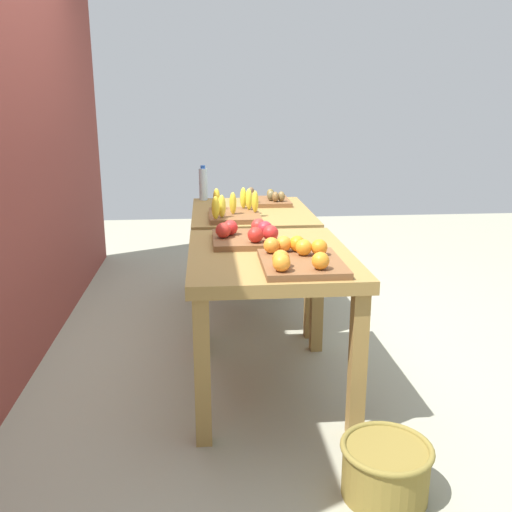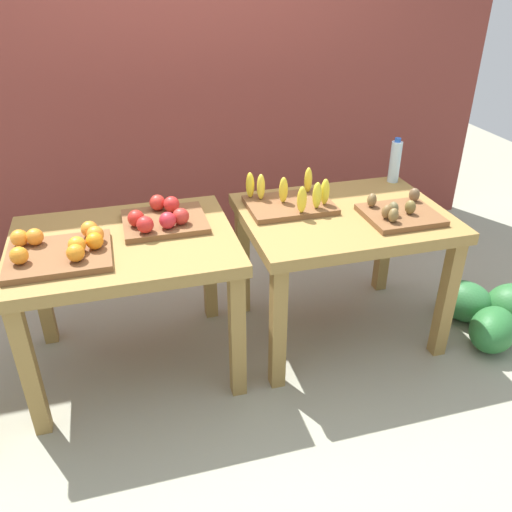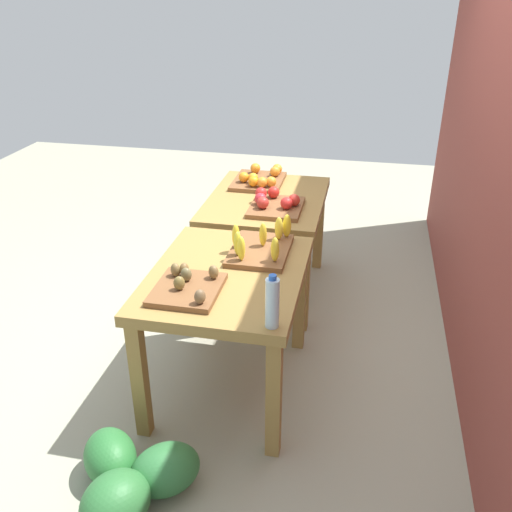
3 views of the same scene
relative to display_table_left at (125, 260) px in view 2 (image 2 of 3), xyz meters
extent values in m
plane|color=gray|center=(0.56, 0.00, -0.64)|extent=(8.00, 8.00, 0.00)
cube|color=brown|center=(0.56, 1.35, 0.86)|extent=(4.40, 0.12, 3.00)
cube|color=olive|center=(0.00, 0.00, 0.08)|extent=(1.04, 0.80, 0.06)
cube|color=olive|center=(-0.46, -0.34, -0.29)|extent=(0.07, 0.07, 0.69)
cube|color=olive|center=(0.46, -0.34, -0.29)|extent=(0.07, 0.07, 0.69)
cube|color=olive|center=(-0.46, 0.34, -0.29)|extent=(0.07, 0.07, 0.69)
cube|color=olive|center=(0.46, 0.34, -0.29)|extent=(0.07, 0.07, 0.69)
cube|color=olive|center=(1.12, 0.00, 0.08)|extent=(1.04, 0.80, 0.06)
cube|color=olive|center=(0.66, -0.34, -0.29)|extent=(0.07, 0.07, 0.69)
cube|color=olive|center=(1.58, -0.34, -0.29)|extent=(0.07, 0.07, 0.69)
cube|color=olive|center=(0.66, 0.34, -0.29)|extent=(0.07, 0.07, 0.69)
cube|color=olive|center=(1.58, 0.34, -0.29)|extent=(0.07, 0.07, 0.69)
cube|color=brown|center=(-0.27, -0.11, 0.12)|extent=(0.44, 0.36, 0.03)
sphere|color=orange|center=(-0.11, -0.05, 0.18)|extent=(0.11, 0.11, 0.08)
sphere|color=orange|center=(-0.20, -0.21, 0.18)|extent=(0.09, 0.09, 0.08)
sphere|color=orange|center=(-0.19, -0.14, 0.18)|extent=(0.10, 0.10, 0.08)
sphere|color=orange|center=(-0.14, 0.01, 0.18)|extent=(0.09, 0.09, 0.08)
sphere|color=orange|center=(-0.44, 0.00, 0.18)|extent=(0.11, 0.11, 0.08)
sphere|color=orange|center=(-0.37, -0.01, 0.18)|extent=(0.08, 0.08, 0.08)
sphere|color=orange|center=(-0.42, -0.17, 0.18)|extent=(0.10, 0.10, 0.08)
sphere|color=orange|center=(-0.12, -0.12, 0.18)|extent=(0.11, 0.11, 0.08)
cube|color=brown|center=(0.21, 0.11, 0.12)|extent=(0.40, 0.34, 0.03)
sphere|color=red|center=(0.22, 0.00, 0.18)|extent=(0.11, 0.11, 0.08)
sphere|color=red|center=(0.11, -0.02, 0.18)|extent=(0.09, 0.09, 0.08)
sphere|color=red|center=(0.08, 0.06, 0.18)|extent=(0.11, 0.11, 0.08)
sphere|color=red|center=(0.19, 0.22, 0.18)|extent=(0.11, 0.11, 0.08)
sphere|color=red|center=(0.26, 0.18, 0.18)|extent=(0.10, 0.10, 0.08)
sphere|color=red|center=(0.28, 0.03, 0.18)|extent=(0.11, 0.11, 0.08)
cube|color=brown|center=(0.87, 0.13, 0.12)|extent=(0.44, 0.32, 0.03)
ellipsoid|color=yellow|center=(0.73, 0.21, 0.21)|extent=(0.05, 0.06, 0.14)
ellipsoid|color=yellow|center=(0.88, -0.01, 0.21)|extent=(0.06, 0.05, 0.14)
ellipsoid|color=yellow|center=(1.00, 0.24, 0.21)|extent=(0.06, 0.07, 0.14)
ellipsoid|color=yellow|center=(0.68, 0.25, 0.21)|extent=(0.06, 0.06, 0.14)
ellipsoid|color=yellow|center=(0.97, 0.03, 0.21)|extent=(0.06, 0.06, 0.14)
ellipsoid|color=yellow|center=(0.83, 0.14, 0.21)|extent=(0.06, 0.06, 0.14)
ellipsoid|color=yellow|center=(1.03, 0.06, 0.21)|extent=(0.06, 0.06, 0.14)
cube|color=brown|center=(1.36, -0.14, 0.12)|extent=(0.36, 0.32, 0.03)
ellipsoid|color=brown|center=(1.39, -0.17, 0.18)|extent=(0.07, 0.07, 0.07)
ellipsoid|color=brown|center=(1.26, -0.18, 0.18)|extent=(0.06, 0.05, 0.07)
ellipsoid|color=brown|center=(1.25, -0.03, 0.18)|extent=(0.07, 0.07, 0.07)
ellipsoid|color=brown|center=(1.27, -0.23, 0.18)|extent=(0.07, 0.07, 0.07)
ellipsoid|color=brown|center=(1.50, -0.03, 0.18)|extent=(0.07, 0.07, 0.07)
ellipsoid|color=brown|center=(1.30, -0.16, 0.18)|extent=(0.05, 0.06, 0.07)
cylinder|color=silver|center=(1.57, 0.32, 0.23)|extent=(0.06, 0.06, 0.24)
cylinder|color=blue|center=(1.57, 0.32, 0.36)|extent=(0.03, 0.03, 0.02)
ellipsoid|color=#2F733A|center=(1.90, -0.10, -0.52)|extent=(0.39, 0.40, 0.24)
ellipsoid|color=#2A6F32|center=(1.88, -0.39, -0.52)|extent=(0.40, 0.38, 0.24)
camera|label=1|loc=(-2.67, 0.31, 0.82)|focal=39.52mm
camera|label=2|loc=(0.01, -2.27, 1.25)|focal=37.15mm
camera|label=3|loc=(3.61, 0.68, 1.51)|focal=39.07mm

